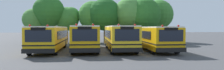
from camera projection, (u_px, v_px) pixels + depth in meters
ground_plane at (103, 50)px, 21.43m from camera, size 160.00×160.00×0.00m
school_bus_0 at (50, 37)px, 20.86m from camera, size 2.59×9.90×2.63m
school_bus_1 at (86, 37)px, 21.39m from camera, size 2.57×9.90×2.70m
school_bus_2 at (119, 37)px, 21.41m from camera, size 2.65×9.53×2.70m
school_bus_3 at (152, 37)px, 22.08m from camera, size 2.62×10.79×2.62m
tree_0 at (33, 20)px, 31.50m from camera, size 3.29×3.29×5.32m
tree_1 at (48, 11)px, 31.89m from camera, size 4.96×4.96×7.34m
tree_2 at (68, 18)px, 32.88m from camera, size 4.00×3.84×5.72m
tree_3 at (92, 15)px, 32.59m from camera, size 4.68×4.68×6.66m
tree_4 at (104, 14)px, 31.52m from camera, size 5.02×5.02×6.92m
tree_5 at (130, 13)px, 31.27m from camera, size 4.72×4.72×6.99m
tree_6 at (145, 15)px, 31.24m from camera, size 5.17×5.17×6.98m
tree_7 at (158, 15)px, 34.41m from camera, size 4.97×4.97×7.10m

